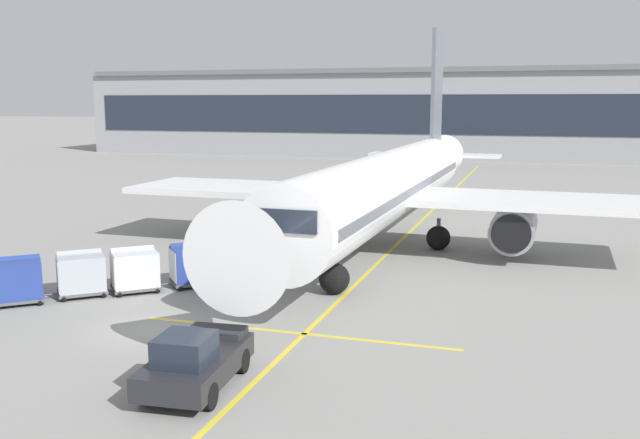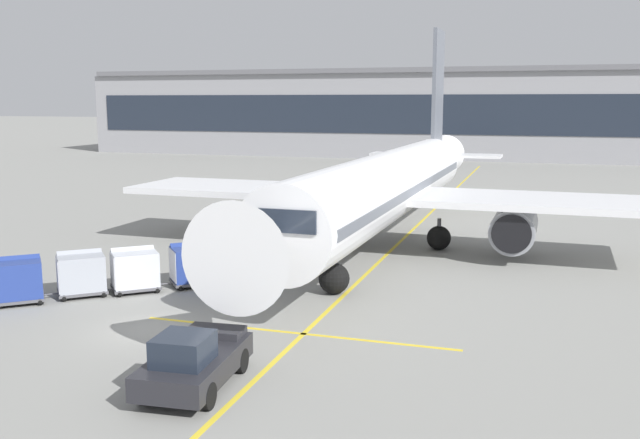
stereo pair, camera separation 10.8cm
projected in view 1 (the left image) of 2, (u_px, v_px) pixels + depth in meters
name	position (u px, v px, depth m)	size (l,w,h in m)	color
ground_plane	(153.00, 329.00, 25.94)	(600.00, 600.00, 0.00)	gray
parked_airplane	(387.00, 187.00, 39.38)	(30.61, 40.31, 13.57)	white
belt_loader	(269.00, 258.00, 33.80)	(4.92, 4.34, 2.95)	#A3A8B2
baggage_cart_lead	(193.00, 264.00, 31.99)	(2.58, 2.52, 1.91)	#515156
baggage_cart_second	(135.00, 269.00, 30.96)	(2.58, 2.52, 1.91)	#515156
baggage_cart_third	(81.00, 273.00, 30.28)	(2.58, 2.52, 1.91)	#515156
baggage_cart_fourth	(17.00, 280.00, 29.14)	(2.58, 2.52, 1.91)	#515156
pushback_tug	(195.00, 361.00, 20.52)	(2.45, 4.55, 1.83)	#232328
ground_crew_by_loader	(206.00, 249.00, 35.18)	(0.37, 0.53, 1.74)	black
ground_crew_by_carts	(200.00, 252.00, 34.41)	(0.48, 0.42, 1.74)	black
safety_cone_engine_keepout	(313.00, 237.00, 41.69)	(0.63, 0.63, 0.71)	black
safety_cone_wingtip	(240.00, 254.00, 37.19)	(0.59, 0.59, 0.67)	black
safety_cone_nose_mark	(270.00, 243.00, 40.04)	(0.63, 0.63, 0.71)	black
apron_guidance_line_lead_in	(389.00, 252.00, 39.20)	(0.20, 110.00, 0.01)	yellow
apron_guidance_line_stop_bar	(296.00, 333.00, 25.52)	(12.00, 0.20, 0.01)	yellow
terminal_building	(535.00, 114.00, 103.40)	(137.52, 19.77, 12.95)	#939399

